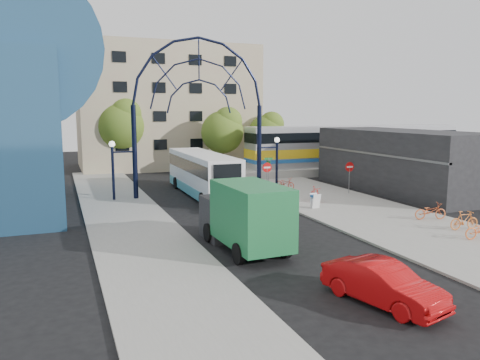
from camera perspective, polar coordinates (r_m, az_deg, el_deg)
name	(u,v)px	position (r m, az deg, el deg)	size (l,w,h in m)	color
ground	(279,241)	(24.07, 4.75, -7.44)	(120.00, 120.00, 0.00)	black
sidewalk_east	(363,212)	(31.44, 14.74, -3.80)	(8.00, 56.00, 0.12)	gray
plaza_west	(132,225)	(27.81, -13.06, -5.33)	(5.00, 50.00, 0.12)	gray
gateway_arch	(199,84)	(36.31, -5.00, 11.53)	(13.64, 0.44, 12.10)	black
stop_sign	(267,170)	(36.35, 3.31, 1.18)	(0.80, 0.07, 2.50)	slate
do_not_enter_sign	(350,170)	(37.66, 13.21, 1.20)	(0.76, 0.07, 2.48)	slate
street_name_sign	(268,168)	(37.04, 3.49, 1.53)	(0.70, 0.70, 2.80)	slate
sandwich_board	(315,199)	(31.62, 9.15, -2.30)	(0.55, 0.61, 0.99)	white
commercial_block_east	(401,161)	(40.63, 19.06, 2.22)	(6.00, 16.00, 5.00)	black
apartment_block	(166,107)	(57.08, -9.01, 8.76)	(20.00, 12.10, 14.00)	tan
train_platform	(355,168)	(52.74, 13.87, 1.46)	(32.00, 5.00, 0.80)	gray
train_car	(356,145)	(52.50, 13.97, 4.17)	(25.10, 3.05, 4.20)	#B7B7BC
tree_north_a	(224,130)	(49.52, -2.00, 6.15)	(4.48, 4.48, 7.00)	#382314
tree_north_b	(122,123)	(51.12, -14.24, 6.71)	(5.12, 5.12, 8.00)	#382314
tree_north_c	(268,131)	(53.64, 3.38, 5.96)	(4.16, 4.16, 6.50)	#382314
city_bus	(202,173)	(36.82, -4.61, 0.83)	(2.91, 12.02, 3.29)	white
green_truck	(244,216)	(22.30, 0.44, -4.37)	(2.70, 6.55, 3.26)	black
black_suv	(244,208)	(29.20, 0.46, -3.42)	(1.90, 4.12, 1.15)	black
red_sedan	(383,284)	(17.05, 17.01, -11.99)	(1.54, 4.42, 1.46)	#B90B0D
bike_near_a	(285,183)	(39.11, 5.52, -0.37)	(0.65, 1.87, 0.98)	#D8402B
bike_near_b	(315,194)	(34.17, 9.17, -1.68)	(0.48, 1.72, 1.03)	#FA3832
bike_far_a	(430,211)	(30.26, 22.19, -3.53)	(0.67, 1.92, 1.01)	#D05929
bike_far_b	(464,220)	(28.42, 25.67, -4.45)	(0.49, 1.74, 1.05)	orange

